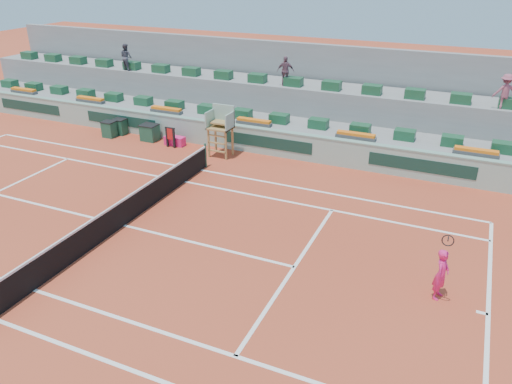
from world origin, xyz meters
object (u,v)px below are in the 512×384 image
player_bag (175,141)px  tennis_player (441,274)px  umpire_chair (221,124)px  drink_cooler_a (150,132)px

player_bag → tennis_player: 15.33m
player_bag → umpire_chair: size_ratio=0.43×
drink_cooler_a → player_bag: bearing=-3.9°
drink_cooler_a → tennis_player: 16.75m
umpire_chair → tennis_player: umpire_chair is taller
umpire_chair → tennis_player: size_ratio=1.05×
player_bag → umpire_chair: 3.10m
player_bag → tennis_player: tennis_player is taller
umpire_chair → drink_cooler_a: umpire_chair is taller
umpire_chair → drink_cooler_a: bearing=175.1°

